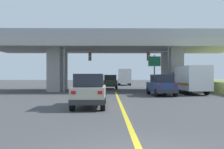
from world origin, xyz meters
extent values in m
plane|color=#424244|center=(0.00, 27.05, 0.00)|extent=(160.00, 160.00, 0.00)
cube|color=#A8A59E|center=(0.00, 27.05, 5.68)|extent=(30.97, 9.81, 1.01)
cube|color=#9A9891|center=(-7.26, 27.05, 2.59)|extent=(1.53, 5.89, 5.18)
cube|color=#9A9891|center=(7.26, 27.05, 2.59)|extent=(1.53, 5.89, 5.18)
cube|color=#9EA0A5|center=(0.00, 22.30, 6.63)|extent=(30.97, 0.20, 0.90)
cube|color=#9EA0A5|center=(0.00, 31.80, 6.63)|extent=(30.97, 0.20, 0.90)
cube|color=yellow|center=(0.00, 12.17, 0.00)|extent=(0.20, 24.34, 0.01)
cube|color=#B7B29E|center=(-1.94, 9.92, 0.81)|extent=(1.87, 4.76, 0.90)
cube|color=#1E232D|center=(-1.94, 9.56, 1.64)|extent=(1.64, 2.62, 0.76)
cube|color=#2D2D30|center=(-1.94, 7.58, 0.50)|extent=(1.90, 0.20, 0.28)
cube|color=red|center=(-2.64, 7.51, 1.03)|extent=(0.24, 0.06, 0.16)
cube|color=red|center=(-1.24, 7.51, 1.03)|extent=(0.24, 0.06, 0.16)
cylinder|color=black|center=(-2.78, 11.75, 0.36)|extent=(0.26, 0.72, 0.72)
cylinder|color=black|center=(-1.11, 11.75, 0.36)|extent=(0.26, 0.72, 0.72)
cylinder|color=black|center=(-2.78, 8.08, 0.36)|extent=(0.26, 0.72, 0.72)
cylinder|color=black|center=(-1.11, 8.08, 0.36)|extent=(0.26, 0.72, 0.72)
cube|color=navy|center=(4.23, 18.80, 0.81)|extent=(2.21, 4.50, 0.90)
cube|color=#1E232D|center=(4.26, 18.47, 1.64)|extent=(1.85, 2.52, 0.76)
cube|color=#2D2D30|center=(4.38, 16.66, 0.50)|extent=(1.96, 0.33, 0.28)
cube|color=red|center=(3.67, 16.54, 1.03)|extent=(0.24, 0.08, 0.16)
cube|color=red|center=(5.10, 16.64, 1.03)|extent=(0.24, 0.08, 0.16)
cylinder|color=black|center=(3.27, 20.37, 0.36)|extent=(0.31, 0.74, 0.72)
cylinder|color=black|center=(4.97, 20.49, 0.36)|extent=(0.31, 0.74, 0.72)
cylinder|color=black|center=(3.49, 17.10, 0.36)|extent=(0.31, 0.74, 0.72)
cylinder|color=black|center=(5.20, 17.22, 0.36)|extent=(0.31, 0.74, 0.72)
cube|color=navy|center=(7.81, 24.35, 1.40)|extent=(2.20, 2.00, 1.90)
cube|color=white|center=(7.81, 20.60, 1.67)|extent=(2.31, 5.51, 2.44)
cube|color=#B26619|center=(7.81, 20.60, 1.06)|extent=(2.33, 5.40, 0.24)
cylinder|color=black|center=(6.81, 24.35, 0.45)|extent=(0.30, 0.90, 0.90)
cylinder|color=black|center=(8.81, 24.35, 0.45)|extent=(0.30, 0.90, 0.90)
cylinder|color=black|center=(6.81, 19.22, 0.45)|extent=(0.30, 0.90, 0.90)
cylinder|color=black|center=(8.81, 19.22, 0.45)|extent=(0.30, 0.90, 0.90)
cube|color=#2D4C33|center=(-0.56, 32.16, 0.81)|extent=(1.95, 4.52, 0.90)
cube|color=#1E232D|center=(-0.56, 31.82, 1.64)|extent=(1.72, 2.49, 0.76)
cube|color=#2D2D30|center=(-0.56, 29.95, 0.50)|extent=(1.99, 0.20, 0.28)
cube|color=red|center=(-1.29, 29.88, 1.03)|extent=(0.24, 0.06, 0.16)
cube|color=red|center=(0.18, 29.88, 1.03)|extent=(0.24, 0.06, 0.16)
cylinder|color=black|center=(-1.43, 33.87, 0.36)|extent=(0.26, 0.72, 0.72)
cylinder|color=black|center=(0.32, 33.87, 0.36)|extent=(0.26, 0.72, 0.72)
cylinder|color=black|center=(-1.43, 30.45, 0.36)|extent=(0.26, 0.72, 0.72)
cylinder|color=black|center=(0.32, 30.45, 0.36)|extent=(0.26, 0.72, 0.72)
cylinder|color=#56595E|center=(5.76, 22.45, 2.52)|extent=(0.18, 0.18, 5.05)
cylinder|color=#56595E|center=(4.67, 22.45, 4.54)|extent=(2.18, 0.12, 0.12)
cube|color=#232326|center=(3.58, 22.45, 4.06)|extent=(0.32, 0.26, 0.96)
sphere|color=red|center=(3.58, 22.30, 4.36)|extent=(0.16, 0.16, 0.16)
sphere|color=gold|center=(3.58, 22.30, 4.06)|extent=(0.16, 0.16, 0.16)
sphere|color=green|center=(3.58, 22.30, 3.76)|extent=(0.16, 0.16, 0.16)
cylinder|color=slate|center=(-5.76, 22.91, 2.67)|extent=(0.18, 0.18, 5.34)
cylinder|color=slate|center=(-4.32, 22.91, 4.54)|extent=(2.88, 0.12, 0.12)
cube|color=#232326|center=(-2.88, 22.91, 4.06)|extent=(0.32, 0.26, 0.96)
sphere|color=red|center=(-2.88, 22.76, 4.36)|extent=(0.16, 0.16, 0.16)
sphere|color=gold|center=(-2.88, 22.76, 4.06)|extent=(0.16, 0.16, 0.16)
sphere|color=green|center=(-2.88, 22.76, 3.76)|extent=(0.16, 0.16, 0.16)
cylinder|color=#56595E|center=(4.67, 24.86, 2.19)|extent=(0.14, 0.14, 4.38)
cube|color=#197242|center=(4.67, 24.80, 3.62)|extent=(1.44, 0.08, 1.11)
cube|color=white|center=(4.67, 24.80, 3.62)|extent=(1.52, 0.04, 1.19)
cube|color=navy|center=(2.31, 48.11, 1.40)|extent=(2.20, 2.00, 1.90)
cube|color=white|center=(2.31, 44.81, 1.81)|extent=(2.31, 4.61, 2.73)
cube|color=#197F4C|center=(2.31, 44.81, 1.13)|extent=(2.33, 4.52, 0.24)
cylinder|color=black|center=(1.31, 48.11, 0.45)|extent=(0.30, 0.90, 0.90)
cylinder|color=black|center=(3.31, 48.11, 0.45)|extent=(0.30, 0.90, 0.90)
cylinder|color=black|center=(1.31, 43.66, 0.45)|extent=(0.30, 0.90, 0.90)
cylinder|color=black|center=(3.31, 43.66, 0.45)|extent=(0.30, 0.90, 0.90)
camera|label=1|loc=(-0.79, -6.09, 1.92)|focal=41.69mm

